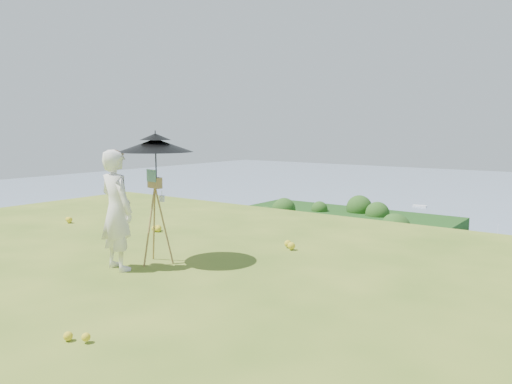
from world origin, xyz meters
The scene contains 8 objects.
ground centered at (0.00, 0.00, 0.00)m, with size 14.00×14.00×0.00m, color #496E1F.
peninsula centered at (-75.00, 155.00, -29.00)m, with size 90.00×60.00×12.00m, color #173A0F, non-canonical shape.
slope_trees centered at (0.00, 35.00, -15.00)m, with size 110.00×50.00×6.00m, color #204514, non-canonical shape.
wildflowers centered at (0.00, 0.25, 0.06)m, with size 10.00×10.50×0.12m, color yellow, non-canonical shape.
painter centered at (0.36, 0.81, 0.90)m, with size 0.66×0.43×1.80m, color white.
field_easel centered at (0.57, 1.39, 0.74)m, with size 0.56×0.56×1.48m, color olive, non-canonical shape.
sun_umbrella centered at (0.58, 1.42, 1.65)m, with size 1.16×1.16×0.86m, color black, non-canonical shape.
painter_cap centered at (0.36, 0.81, 1.75)m, with size 0.19×0.23×0.10m, color #D87678, non-canonical shape.
Camera 1 is at (6.36, -3.87, 2.10)m, focal length 35.00 mm.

